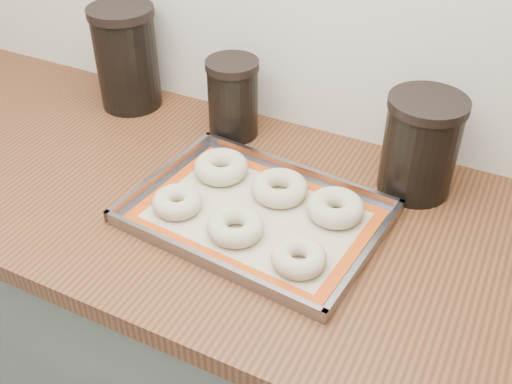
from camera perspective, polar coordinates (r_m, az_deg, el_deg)
The scene contains 13 objects.
cabinet at distance 1.50m, azimuth -0.53°, elevation -15.53°, with size 3.00×0.65×0.86m, color slate.
countertop at distance 1.17m, azimuth -0.65°, elevation -2.13°, with size 3.06×0.68×0.04m, color brown.
baking_tray at distance 1.13m, azimuth -0.00°, elevation -2.14°, with size 0.49×0.37×0.03m.
baking_mat at distance 1.13m, azimuth -0.00°, elevation -2.22°, with size 0.45×0.33×0.00m.
bagel_front_left at distance 1.14m, azimuth -7.51°, elevation -0.93°, with size 0.10×0.10×0.04m, color beige.
bagel_front_mid at distance 1.08m, azimuth -1.97°, elevation -3.28°, with size 0.10×0.10×0.04m, color beige.
bagel_front_right at distance 1.02m, azimuth 4.11°, elevation -6.24°, with size 0.10×0.10×0.04m, color beige.
bagel_back_left at distance 1.22m, azimuth -3.34°, elevation 2.40°, with size 0.11×0.11×0.04m, color beige.
bagel_back_mid at distance 1.17m, azimuth 2.27°, elevation 0.39°, with size 0.11×0.11×0.04m, color beige.
bagel_back_right at distance 1.13m, azimuth 7.57°, elevation -1.49°, with size 0.11×0.11×0.04m, color beige.
canister_left at distance 1.48m, azimuth -12.23°, elevation 12.42°, with size 0.15×0.15×0.24m.
canister_mid at distance 1.33m, azimuth -2.21°, elevation 8.92°, with size 0.12×0.12×0.18m.
canister_right at distance 1.19m, azimuth 15.40°, elevation 4.30°, with size 0.15×0.15×0.20m.
Camera 1 is at (0.42, 0.87, 1.63)m, focal length 42.00 mm.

